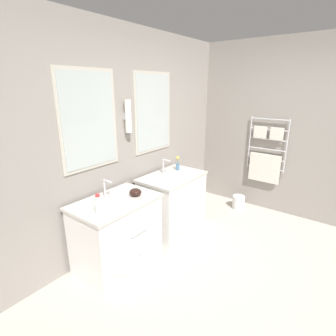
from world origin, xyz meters
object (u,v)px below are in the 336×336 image
Objects in this scene: flower_vase at (178,164)px; vanity_right at (174,202)px; waste_bin at (238,202)px; toiletry_bottle at (98,204)px; amenity_bowl at (135,192)px; vanity_left at (119,234)px.

vanity_right is at bearing -153.63° from flower_vase.
vanity_right is 1.28m from waste_bin.
toiletry_bottle is 0.90× the size of waste_bin.
flower_vase reaches higher than toiletry_bottle.
amenity_bowl is 2.11m from waste_bin.
waste_bin is (0.92, -0.58, -0.76)m from flower_vase.
flower_vase reaches higher than amenity_bowl.
waste_bin is (2.45, -0.41, -0.76)m from toiletry_bottle.
amenity_bowl is (0.51, 0.01, -0.05)m from toiletry_bottle.
toiletry_bottle is at bearing -168.33° from vanity_left.
flower_vase is 1.32m from waste_bin.
flower_vase reaches higher than vanity_left.
vanity_left is 1.01m from vanity_right.
vanity_left is at bearing 180.00° from vanity_right.
amenity_bowl reaches higher than vanity_right.
toiletry_bottle is 0.95× the size of flower_vase.
flower_vase is at bearing 5.41° from vanity_left.
amenity_bowl reaches higher than vanity_left.
amenity_bowl is at bearing -11.39° from vanity_left.
vanity_left is at bearing -174.59° from flower_vase.
flower_vase is (1.25, 0.12, 0.47)m from vanity_left.
vanity_left is 1.34m from flower_vase.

